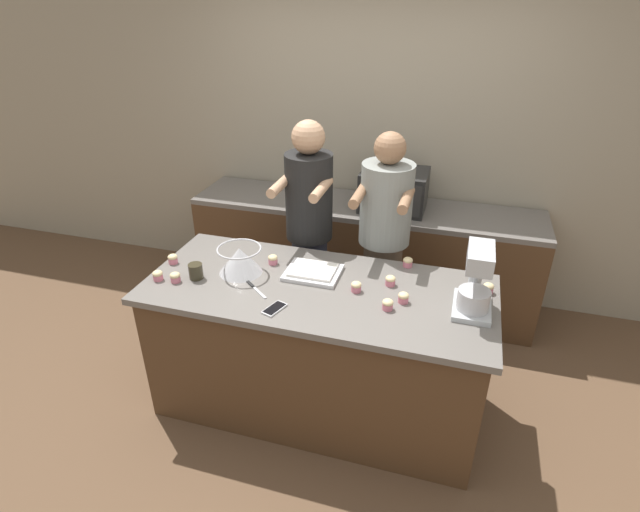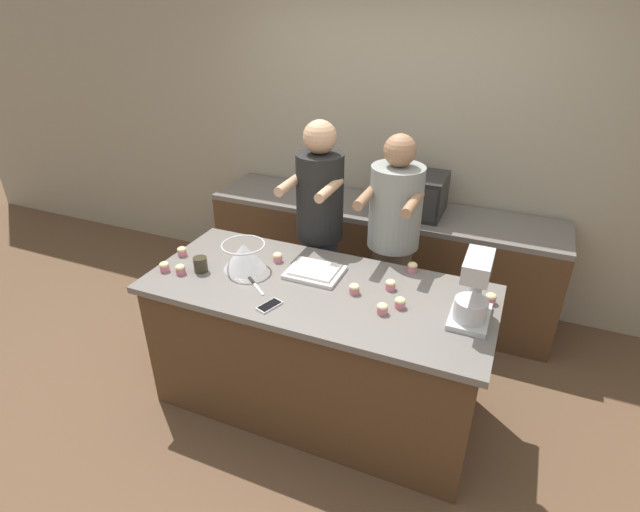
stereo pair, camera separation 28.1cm
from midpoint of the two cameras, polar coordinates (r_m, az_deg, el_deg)
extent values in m
plane|color=brown|center=(3.46, 2.12, -16.26)|extent=(16.00, 16.00, 0.00)
cube|color=gray|center=(4.19, 10.86, 12.98)|extent=(10.00, 0.06, 2.70)
cube|color=#4C331E|center=(3.17, 2.26, -10.76)|extent=(1.95, 0.83, 0.85)
cube|color=#66605B|center=(2.91, 2.43, -3.92)|extent=(2.03, 0.88, 0.04)
cube|color=#4C331E|center=(4.22, 8.63, -0.35)|extent=(2.80, 0.60, 0.85)
cube|color=#66605B|center=(4.02, 9.08, 5.22)|extent=(2.80, 0.60, 0.04)
cylinder|color=#33384C|center=(3.74, 2.14, -3.81)|extent=(0.25, 0.25, 0.88)
cylinder|color=black|center=(3.40, 2.36, 6.76)|extent=(0.32, 0.32, 0.59)
sphere|color=tan|center=(3.27, 2.50, 13.40)|extent=(0.22, 0.22, 0.22)
cylinder|color=tan|center=(3.26, -0.95, 8.23)|extent=(0.06, 0.34, 0.06)
cylinder|color=tan|center=(3.16, 3.64, 7.55)|extent=(0.06, 0.34, 0.06)
cylinder|color=brown|center=(3.60, 10.03, -5.27)|extent=(0.27, 0.27, 0.91)
cylinder|color=gray|center=(3.26, 11.09, 5.44)|extent=(0.34, 0.34, 0.54)
sphere|color=#936B4C|center=(3.14, 11.72, 11.70)|extent=(0.20, 0.20, 0.20)
cylinder|color=#936B4C|center=(3.10, 7.95, 6.71)|extent=(0.06, 0.34, 0.06)
cylinder|color=#936B4C|center=(3.04, 13.21, 5.82)|extent=(0.06, 0.34, 0.06)
cube|color=#B2B7BC|center=(2.78, 19.54, -6.63)|extent=(0.20, 0.30, 0.03)
cylinder|color=#B2B7BC|center=(2.81, 20.23, -3.03)|extent=(0.07, 0.07, 0.25)
cube|color=#B2B7BC|center=(2.61, 20.60, -1.14)|extent=(0.13, 0.26, 0.10)
cylinder|color=#BCBCC1|center=(2.71, 19.70, -5.84)|extent=(0.17, 0.17, 0.11)
cone|color=#BCBCC1|center=(3.07, -6.10, -0.08)|extent=(0.26, 0.26, 0.16)
torus|color=#BCBCC1|center=(3.03, -6.17, 1.21)|extent=(0.27, 0.27, 0.01)
cube|color=silver|center=(3.02, 2.07, -1.95)|extent=(0.33, 0.27, 0.02)
cube|color=white|center=(3.01, 2.07, -1.62)|extent=(0.27, 0.21, 0.02)
cube|color=black|center=(3.92, 12.45, 6.99)|extent=(0.50, 0.39, 0.31)
cube|color=black|center=(3.74, 11.14, 6.11)|extent=(0.34, 0.01, 0.25)
cube|color=#2D2D2D|center=(3.71, 14.53, 5.52)|extent=(0.10, 0.01, 0.25)
cube|color=silver|center=(2.73, -2.85, -5.79)|extent=(0.11, 0.16, 0.01)
cube|color=black|center=(2.72, -2.85, -5.69)|extent=(0.10, 0.14, 0.00)
cylinder|color=#332D1E|center=(3.08, -10.99, -1.02)|extent=(0.08, 0.08, 0.09)
cube|color=#BCBCC1|center=(2.88, -4.28, -3.87)|extent=(0.12, 0.10, 0.01)
cube|color=black|center=(2.96, -5.15, -2.87)|extent=(0.07, 0.06, 0.01)
cylinder|color=#D17084|center=(3.15, -14.93, -1.44)|extent=(0.06, 0.06, 0.03)
ellipsoid|color=beige|center=(3.14, -14.98, -1.03)|extent=(0.06, 0.06, 0.04)
cylinder|color=#D17084|center=(3.15, -2.32, -0.40)|extent=(0.06, 0.06, 0.03)
ellipsoid|color=beige|center=(3.14, -2.33, 0.02)|extent=(0.06, 0.06, 0.04)
cylinder|color=#D17084|center=(3.10, -13.17, -1.76)|extent=(0.06, 0.06, 0.03)
ellipsoid|color=beige|center=(3.09, -13.22, -1.33)|extent=(0.06, 0.06, 0.04)
cylinder|color=#D17084|center=(2.95, 21.54, -4.82)|extent=(0.06, 0.06, 0.03)
ellipsoid|color=beige|center=(2.93, 21.63, -4.39)|extent=(0.06, 0.06, 0.04)
cylinder|color=#D17084|center=(2.92, 10.80, -3.54)|extent=(0.06, 0.06, 0.03)
ellipsoid|color=beige|center=(2.90, 10.85, -3.09)|extent=(0.06, 0.06, 0.04)
cylinder|color=#D17084|center=(3.31, -13.16, 0.27)|extent=(0.06, 0.06, 0.03)
ellipsoid|color=beige|center=(3.30, -13.21, 0.67)|extent=(0.06, 0.06, 0.04)
cylinder|color=#D17084|center=(2.70, 10.12, -6.26)|extent=(0.06, 0.06, 0.03)
ellipsoid|color=beige|center=(2.69, 10.17, -5.79)|extent=(0.06, 0.06, 0.04)
cylinder|color=#D17084|center=(2.77, 12.01, -5.55)|extent=(0.06, 0.06, 0.03)
ellipsoid|color=beige|center=(2.75, 12.07, -5.09)|extent=(0.06, 0.06, 0.04)
cylinder|color=#D17084|center=(3.12, 13.06, -1.51)|extent=(0.06, 0.06, 0.03)
ellipsoid|color=beige|center=(3.11, 13.11, -1.09)|extent=(0.06, 0.06, 0.04)
cylinder|color=#D17084|center=(2.85, 6.78, -4.04)|extent=(0.06, 0.06, 0.03)
ellipsoid|color=beige|center=(2.83, 6.81, -3.59)|extent=(0.06, 0.06, 0.04)
camera|label=1|loc=(0.14, -87.17, 1.52)|focal=28.00mm
camera|label=2|loc=(0.14, 92.83, -1.52)|focal=28.00mm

